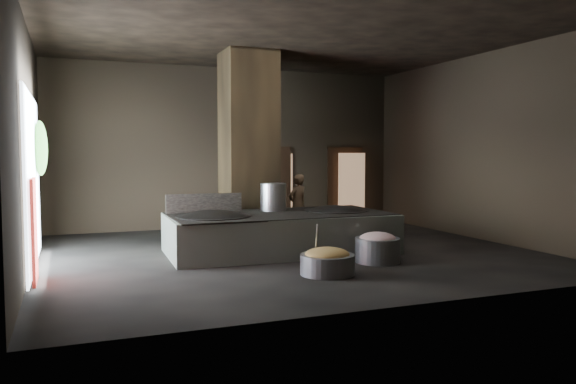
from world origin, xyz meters
name	(u,v)px	position (x,y,z in m)	size (l,w,h in m)	color
floor	(289,254)	(0.00, 0.00, -0.05)	(10.00, 9.00, 0.10)	black
ceiling	(289,35)	(0.00, 0.00, 4.55)	(10.00, 9.00, 0.10)	black
back_wall	(231,148)	(0.00, 4.55, 2.25)	(10.00, 0.10, 4.50)	black
front_wall	(414,142)	(0.00, -4.55, 2.25)	(10.00, 0.10, 4.50)	black
left_wall	(25,145)	(-5.05, 0.00, 2.25)	(0.10, 9.00, 4.50)	black
right_wall	(482,147)	(5.05, 0.00, 2.25)	(0.10, 9.00, 4.50)	black
pillar	(249,147)	(-0.30, 1.90, 2.25)	(1.20, 1.20, 4.50)	black
hearth_platform	(280,233)	(-0.19, 0.07, 0.41)	(4.68, 2.24, 0.81)	#B4C4B0
platform_cap	(280,214)	(-0.19, 0.07, 0.82)	(4.58, 2.20, 0.03)	black
wok_left	(214,220)	(-1.64, 0.02, 0.75)	(1.48, 1.48, 0.41)	black
wok_left_rim	(213,217)	(-1.64, 0.02, 0.82)	(1.51, 1.51, 0.05)	black
wok_right	(336,214)	(1.16, 0.12, 0.75)	(1.37, 1.37, 0.39)	black
wok_right_rim	(336,211)	(1.16, 0.12, 0.82)	(1.41, 1.41, 0.05)	black
stock_pot	(273,197)	(-0.14, 0.62, 1.13)	(0.57, 0.57, 0.61)	#B9BDC1
splash_guard	(204,203)	(-1.64, 0.82, 1.03)	(1.63, 0.06, 0.41)	black
cook	(298,205)	(1.13, 2.26, 0.78)	(0.57, 0.37, 1.56)	brown
veg_basin	(327,264)	(-0.19, -2.28, 0.17)	(0.95, 0.95, 0.35)	slate
veg_fill	(327,254)	(-0.19, -2.28, 0.35)	(0.78, 0.78, 0.24)	olive
ladle	(316,242)	(-0.34, -2.13, 0.55)	(0.03, 0.03, 0.75)	#B9BDC1
meat_basin	(378,250)	(1.18, -1.65, 0.24)	(0.86, 0.86, 0.47)	slate
meat_fill	(378,239)	(1.18, -1.65, 0.45)	(0.71, 0.71, 0.27)	#C27478
doorway_near	(272,187)	(1.20, 4.45, 1.10)	(1.18, 0.08, 2.38)	black
doorway_near_glow	(279,189)	(1.44, 4.50, 1.05)	(0.88, 0.04, 2.07)	#8C6647
doorway_far	(345,186)	(3.60, 4.45, 1.10)	(1.18, 0.08, 2.38)	black
doorway_far_glow	(352,187)	(3.72, 4.22, 1.05)	(0.89, 0.04, 2.11)	#8C6647
left_opening	(33,181)	(-4.95, 0.20, 1.60)	(0.04, 4.20, 3.10)	white
pavilion_sliver	(34,231)	(-4.88, -1.10, 0.85)	(0.05, 0.90, 1.70)	maroon
tree_silhouette	(40,148)	(-4.85, 1.30, 2.20)	(0.28, 1.10, 1.10)	#194714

